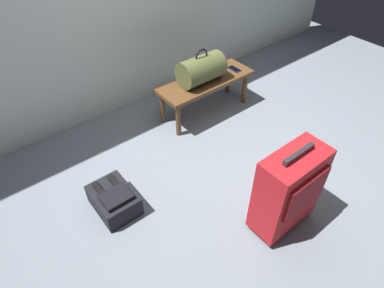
# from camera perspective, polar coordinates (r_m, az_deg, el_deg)

# --- Properties ---
(ground_plane) EXTENTS (6.60, 6.60, 0.00)m
(ground_plane) POSITION_cam_1_polar(r_m,az_deg,el_deg) (2.77, 8.89, -6.06)
(ground_plane) COLOR slate
(bench) EXTENTS (1.00, 0.36, 0.38)m
(bench) POSITION_cam_1_polar(r_m,az_deg,el_deg) (3.28, 2.40, 10.36)
(bench) COLOR brown
(bench) RESTS_ON ground
(duffel_bag_olive) EXTENTS (0.44, 0.26, 0.34)m
(duffel_bag_olive) POSITION_cam_1_polar(r_m,az_deg,el_deg) (3.15, 1.62, 12.94)
(duffel_bag_olive) COLOR #51562D
(duffel_bag_olive) RESTS_ON bench
(cell_phone) EXTENTS (0.07, 0.14, 0.01)m
(cell_phone) POSITION_cam_1_polar(r_m,az_deg,el_deg) (3.44, 7.42, 12.91)
(cell_phone) COLOR #191E4C
(cell_phone) RESTS_ON bench
(suitcase_upright_red) EXTENTS (0.47, 0.26, 0.71)m
(suitcase_upright_red) POSITION_cam_1_polar(r_m,az_deg,el_deg) (2.28, 16.56, -7.73)
(suitcase_upright_red) COLOR red
(suitcase_upright_red) RESTS_ON ground
(backpack_dark) EXTENTS (0.28, 0.38, 0.21)m
(backpack_dark) POSITION_cam_1_polar(r_m,az_deg,el_deg) (2.55, -13.50, -9.47)
(backpack_dark) COLOR black
(backpack_dark) RESTS_ON ground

